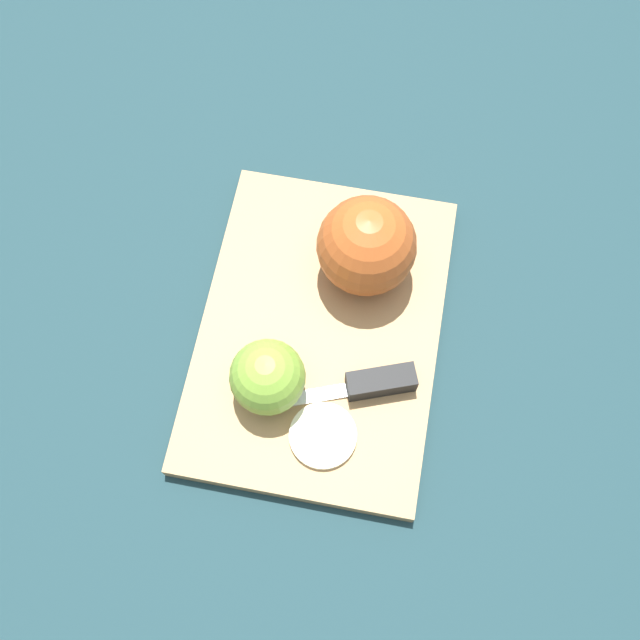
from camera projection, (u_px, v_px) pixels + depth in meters
ground_plane at (320, 335)px, 0.69m from camera, size 4.00×4.00×0.00m
cutting_board at (320, 332)px, 0.68m from camera, size 0.31×0.22×0.02m
apple_half_left at (367, 246)px, 0.66m from camera, size 0.09×0.09×0.09m
apple_half_right at (268, 377)px, 0.62m from camera, size 0.06×0.06×0.06m
knife at (373, 383)px, 0.64m from camera, size 0.06×0.14×0.02m
apple_slice at (323, 436)px, 0.63m from camera, size 0.06×0.06×0.01m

